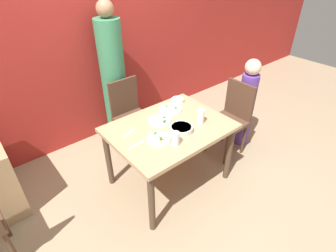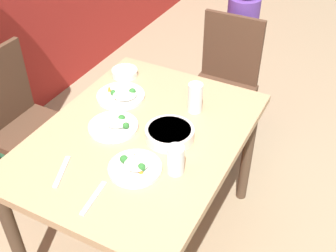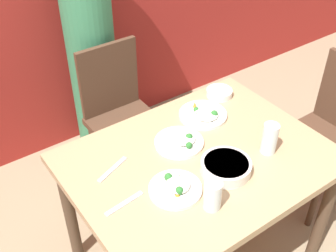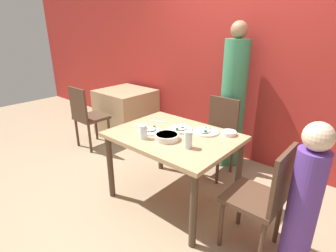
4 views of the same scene
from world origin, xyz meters
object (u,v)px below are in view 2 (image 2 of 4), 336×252
(bowl_curry, at_px, (170,133))
(plate_rice_adult, at_px, (115,125))
(glass_water_tall, at_px, (176,160))
(person_child, at_px, (238,56))
(chair_child_spot, at_px, (223,83))
(chair_adult_spot, at_px, (24,122))

(bowl_curry, xyz_separation_m, plate_rice_adult, (-0.05, 0.26, -0.01))
(plate_rice_adult, distance_m, glass_water_tall, 0.40)
(person_child, relative_size, glass_water_tall, 8.89)
(chair_child_spot, height_order, plate_rice_adult, chair_child_spot)
(chair_child_spot, relative_size, person_child, 0.79)
(plate_rice_adult, xyz_separation_m, glass_water_tall, (-0.13, -0.38, 0.05))
(person_child, xyz_separation_m, glass_water_tall, (-1.33, -0.19, 0.23))
(chair_adult_spot, bearing_deg, chair_child_spot, -43.19)
(bowl_curry, distance_m, glass_water_tall, 0.22)
(chair_child_spot, relative_size, plate_rice_adult, 3.95)
(chair_adult_spot, bearing_deg, glass_water_tall, -99.41)
(person_child, distance_m, glass_water_tall, 1.37)
(bowl_curry, height_order, glass_water_tall, glass_water_tall)
(chair_child_spot, xyz_separation_m, glass_water_tall, (-1.06, -0.19, 0.29))
(chair_child_spot, xyz_separation_m, person_child, (0.27, 0.00, 0.07))
(chair_adult_spot, height_order, person_child, person_child)
(plate_rice_adult, relative_size, glass_water_tall, 1.78)
(bowl_curry, distance_m, plate_rice_adult, 0.26)
(chair_child_spot, relative_size, bowl_curry, 4.15)
(person_child, height_order, bowl_curry, person_child)
(chair_adult_spot, relative_size, glass_water_tall, 7.03)
(chair_adult_spot, height_order, bowl_curry, chair_adult_spot)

